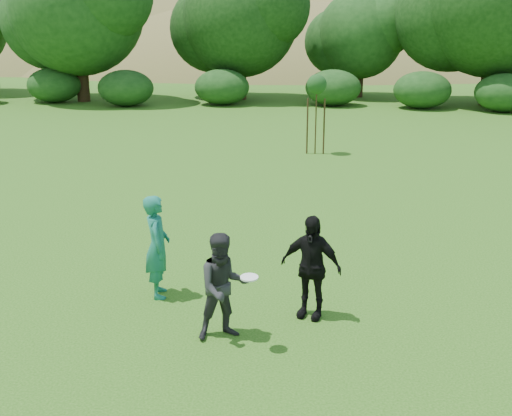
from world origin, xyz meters
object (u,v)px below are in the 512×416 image
Objects in this scene: sapling at (317,87)px; player_black at (311,267)px; player_teal at (157,246)px; player_grey at (224,287)px.

player_black is at bearing -88.67° from sapling.
player_grey is at bearing -150.80° from player_teal.
player_teal reaches higher than player_black.
player_black is 13.29m from sapling.
player_grey is 0.60× the size of sapling.
sapling is at bearing 108.72° from player_black.
player_teal is at bearing 110.97° from player_grey.
player_black reaches higher than player_grey.
sapling reaches higher than player_teal.
sapling is (-0.31, 13.19, 1.54)m from player_black.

